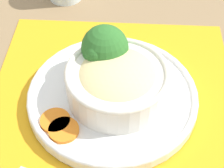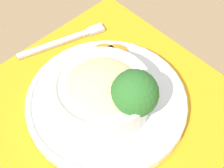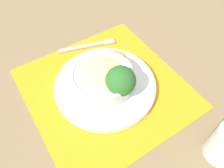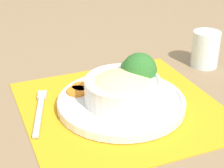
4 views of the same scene
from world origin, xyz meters
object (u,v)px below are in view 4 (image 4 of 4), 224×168
bowl (123,88)px  broccoli_floret (139,70)px  fork (40,107)px  water_glass (205,51)px

bowl → broccoli_floret: bearing=33.1°
bowl → fork: (-0.17, 0.04, -0.05)m
water_glass → fork: bearing=-164.6°
bowl → water_glass: water_glass is taller
broccoli_floret → fork: 0.23m
water_glass → fork: 0.47m
bowl → water_glass: 0.32m
broccoli_floret → water_glass: broccoli_floret is taller
water_glass → fork: size_ratio=0.53×
broccoli_floret → fork: size_ratio=0.51×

